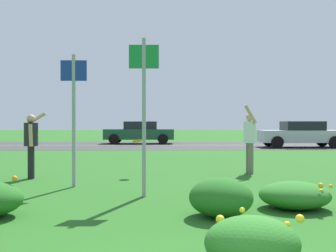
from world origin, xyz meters
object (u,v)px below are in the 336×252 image
(person_thrower_dark_shirt, at_px, (31,140))
(car_dark_green_center_right, at_px, (140,132))
(person_catcher_white_shirt, at_px, (250,137))
(sign_post_near_path, at_px, (74,107))
(car_silver_center_left, at_px, (301,134))
(frisbee_orange, at_px, (137,141))
(sign_post_by_roadside, at_px, (144,102))

(person_thrower_dark_shirt, bearing_deg, car_dark_green_center_right, 84.17)
(person_catcher_white_shirt, bearing_deg, sign_post_near_path, -151.76)
(sign_post_near_path, bearing_deg, car_silver_center_left, 55.42)
(sign_post_near_path, relative_size, person_thrower_dark_shirt, 1.72)
(person_catcher_white_shirt, xyz_separation_m, frisbee_orange, (-3.04, -0.57, -0.07))
(car_silver_center_left, bearing_deg, frisbee_orange, -124.41)
(sign_post_near_path, relative_size, frisbee_orange, 10.71)
(car_silver_center_left, xyz_separation_m, car_dark_green_center_right, (-9.24, 4.06, 0.00))
(frisbee_orange, bearing_deg, sign_post_by_roadside, -83.76)
(person_catcher_white_shirt, height_order, frisbee_orange, person_catcher_white_shirt)
(sign_post_near_path, distance_m, person_catcher_white_shirt, 4.92)
(person_thrower_dark_shirt, relative_size, frisbee_orange, 6.24)
(sign_post_near_path, xyz_separation_m, car_dark_green_center_right, (0.36, 17.98, -0.98))
(sign_post_near_path, distance_m, car_silver_center_left, 16.94)
(person_thrower_dark_shirt, bearing_deg, car_silver_center_left, 49.08)
(frisbee_orange, bearing_deg, car_dark_green_center_right, 93.13)
(sign_post_by_roadside, distance_m, frisbee_orange, 3.06)
(person_thrower_dark_shirt, distance_m, person_catcher_white_shirt, 5.72)
(sign_post_near_path, height_order, car_dark_green_center_right, sign_post_near_path)
(sign_post_by_roadside, relative_size, car_silver_center_left, 0.66)
(frisbee_orange, relative_size, car_dark_green_center_right, 0.06)
(sign_post_near_path, bearing_deg, person_catcher_white_shirt, 28.24)
(sign_post_by_roadside, height_order, person_catcher_white_shirt, sign_post_by_roadside)
(person_thrower_dark_shirt, bearing_deg, sign_post_by_roadside, -40.40)
(person_catcher_white_shirt, relative_size, frisbee_orange, 7.04)
(person_catcher_white_shirt, xyz_separation_m, car_silver_center_left, (5.31, 11.62, -0.24))
(person_catcher_white_shirt, xyz_separation_m, car_dark_green_center_right, (-3.93, 15.68, -0.24))
(sign_post_near_path, xyz_separation_m, frisbee_orange, (1.25, 1.74, -0.81))
(person_catcher_white_shirt, bearing_deg, car_silver_center_left, 65.44)
(frisbee_orange, bearing_deg, person_thrower_dark_shirt, -170.53)
(frisbee_orange, relative_size, car_silver_center_left, 0.06)
(sign_post_near_path, height_order, car_silver_center_left, sign_post_near_path)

